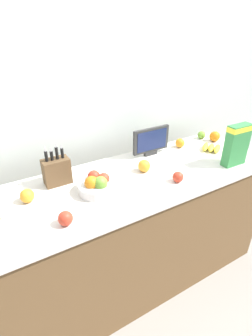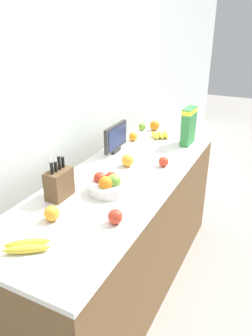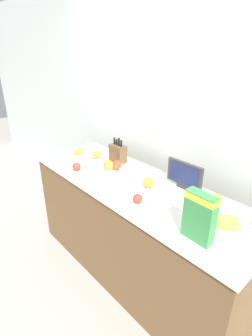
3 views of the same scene
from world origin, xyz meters
name	(u,v)px [view 1 (image 1 of 3)]	position (x,y,z in m)	size (l,w,h in m)	color
ground_plane	(130,276)	(0.00, 0.00, 0.00)	(14.00, 14.00, 0.00)	gray
wall_back	(92,101)	(0.00, 0.56, 1.30)	(9.00, 0.06, 2.60)	silver
counter	(130,233)	(0.00, 0.00, 0.46)	(2.09, 0.68, 0.92)	brown
knife_block	(57,171)	(-0.42, 0.19, 1.01)	(0.16, 0.09, 0.26)	brown
small_monitor	(151,141)	(0.31, 0.22, 1.04)	(0.30, 0.03, 0.21)	#2D2D2D
cereal_box	(237,143)	(0.72, -0.20, 1.08)	(0.18, 0.07, 0.29)	#338442
fruit_bowl	(97,185)	(-0.25, -0.03, 0.97)	(0.23, 0.23, 0.11)	silver
banana_bunch_right	(211,148)	(0.77, 0.05, 0.94)	(0.20, 0.19, 0.04)	yellow
apple_rightmost	(178,177)	(0.23, -0.18, 0.96)	(0.07, 0.07, 0.07)	red
apple_by_knife_block	(65,218)	(-0.51, -0.21, 0.96)	(0.07, 0.07, 0.07)	red
apple_rear	(201,135)	(0.88, 0.26, 0.96)	(0.07, 0.07, 0.07)	#6B9E33
orange_front_right	(144,166)	(0.12, 0.03, 0.96)	(0.08, 0.08, 0.08)	orange
orange_mid_right	(215,136)	(0.93, 0.16, 0.97)	(0.09, 0.09, 0.09)	orange
orange_near_bowl	(27,196)	(-0.62, 0.08, 0.96)	(0.08, 0.08, 0.08)	orange
orange_back_center	(180,143)	(0.60, 0.22, 0.96)	(0.07, 0.07, 0.07)	orange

